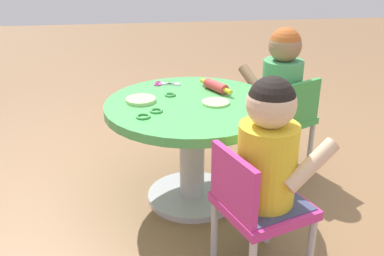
% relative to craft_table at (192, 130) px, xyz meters
% --- Properties ---
extents(ground_plane, '(10.00, 10.00, 0.00)m').
position_rel_craft_table_xyz_m(ground_plane, '(0.00, 0.00, -0.37)').
color(ground_plane, olive).
extents(craft_table, '(0.80, 0.80, 0.51)m').
position_rel_craft_table_xyz_m(craft_table, '(0.00, 0.00, 0.00)').
color(craft_table, silver).
rests_on(craft_table, ground).
extents(child_chair_left, '(0.38, 0.38, 0.54)m').
position_rel_craft_table_xyz_m(child_chair_left, '(-0.56, -0.16, -0.07)').
color(child_chair_left, '#B7B7BC').
rests_on(child_chair_left, ground).
extents(seated_child_left, '(0.37, 0.42, 0.51)m').
position_rel_craft_table_xyz_m(seated_child_left, '(-0.55, -0.20, 0.16)').
color(seated_child_left, '#3F4772').
rests_on(seated_child_left, ground).
extents(child_chair_right, '(0.40, 0.40, 0.54)m').
position_rel_craft_table_xyz_m(child_chair_right, '(0.24, -0.53, -0.07)').
color(child_chair_right, '#B7B7BC').
rests_on(child_chair_right, ground).
extents(seated_child_right, '(0.43, 0.40, 0.51)m').
position_rel_craft_table_xyz_m(seated_child_right, '(0.27, -0.51, 0.16)').
color(seated_child_right, '#3F4772').
rests_on(seated_child_right, ground).
extents(rolling_pin, '(0.21, 0.13, 0.05)m').
position_rel_craft_table_xyz_m(rolling_pin, '(0.14, -0.14, 0.16)').
color(rolling_pin, '#D83F3F').
rests_on(rolling_pin, craft_table).
extents(craft_scissors, '(0.08, 0.14, 0.01)m').
position_rel_craft_table_xyz_m(craft_scissors, '(0.29, 0.11, 0.14)').
color(craft_scissors, silver).
rests_on(craft_scissors, craft_table).
extents(playdough_blob_0, '(0.14, 0.14, 0.02)m').
position_rel_craft_table_xyz_m(playdough_blob_0, '(0.04, 0.23, 0.15)').
color(playdough_blob_0, '#B2E58C').
rests_on(playdough_blob_0, craft_table).
extents(playdough_blob_1, '(0.13, 0.13, 0.01)m').
position_rel_craft_table_xyz_m(playdough_blob_1, '(-0.03, -0.10, 0.14)').
color(playdough_blob_1, '#B2E58C').
rests_on(playdough_blob_1, craft_table).
extents(cookie_cutter_0, '(0.06, 0.06, 0.01)m').
position_rel_craft_table_xyz_m(cookie_cutter_0, '(-0.10, 0.17, 0.14)').
color(cookie_cutter_0, '#4CB259').
rests_on(cookie_cutter_0, craft_table).
extents(cookie_cutter_1, '(0.06, 0.06, 0.01)m').
position_rel_craft_table_xyz_m(cookie_cutter_1, '(-0.15, 0.23, 0.14)').
color(cookie_cutter_1, '#4CB259').
rests_on(cookie_cutter_1, craft_table).
extents(cookie_cutter_2, '(0.05, 0.05, 0.01)m').
position_rel_craft_table_xyz_m(cookie_cutter_2, '(0.11, 0.09, 0.14)').
color(cookie_cutter_2, '#4CB259').
rests_on(cookie_cutter_2, craft_table).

